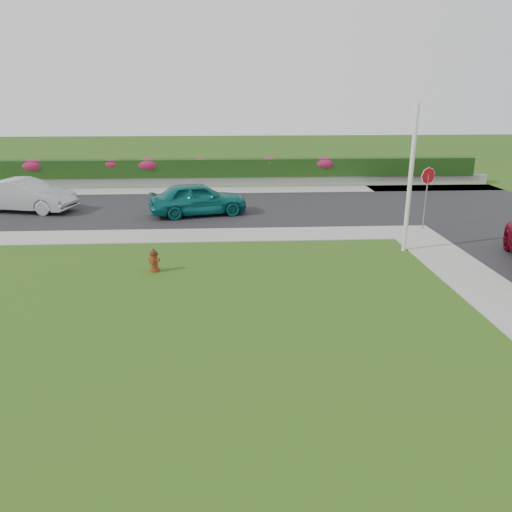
{
  "coord_description": "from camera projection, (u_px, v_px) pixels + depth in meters",
  "views": [
    {
      "loc": [
        -0.69,
        -10.9,
        5.6
      ],
      "look_at": [
        0.12,
        3.44,
        0.9
      ],
      "focal_mm": 35.0,
      "sensor_mm": 36.0,
      "label": 1
    }
  ],
  "objects": [
    {
      "name": "curb_corner",
      "position": [
        411.0,
        232.0,
        21.04
      ],
      "size": [
        2.0,
        2.0,
        0.04
      ],
      "primitive_type": "cube",
      "color": "gray",
      "rests_on": "ground"
    },
    {
      "name": "sedan_silver",
      "position": [
        25.0,
        195.0,
        24.45
      ],
      "size": [
        5.08,
        2.8,
        1.59
      ],
      "primitive_type": "imported",
      "rotation": [
        0.0,
        0.0,
        1.33
      ],
      "color": "#A9ABB1",
      "rests_on": "street_far"
    },
    {
      "name": "flower_clump_b",
      "position": [
        112.0,
        164.0,
        30.71
      ],
      "size": [
        1.28,
        0.82,
        0.64
      ],
      "primitive_type": "ellipsoid",
      "color": "#A71C45",
      "rests_on": "hedge"
    },
    {
      "name": "flower_clump_d",
      "position": [
        201.0,
        163.0,
        30.99
      ],
      "size": [
        1.09,
        0.7,
        0.55
      ],
      "primitive_type": "ellipsoid",
      "color": "#A71C45",
      "rests_on": "hedge"
    },
    {
      "name": "utility_pole",
      "position": [
        410.0,
        180.0,
        17.82
      ],
      "size": [
        0.16,
        0.16,
        5.29
      ],
      "primitive_type": "cylinder",
      "color": "silver",
      "rests_on": "ground"
    },
    {
      "name": "street_far",
      "position": [
        143.0,
        209.0,
        25.14
      ],
      "size": [
        26.0,
        8.0,
        0.04
      ],
      "primitive_type": "cube",
      "color": "black",
      "rests_on": "ground"
    },
    {
      "name": "sidewalk_beyond",
      "position": [
        223.0,
        190.0,
        30.1
      ],
      "size": [
        34.0,
        2.0,
        0.04
      ],
      "primitive_type": "cube",
      "color": "gray",
      "rests_on": "ground"
    },
    {
      "name": "sedan_teal",
      "position": [
        198.0,
        198.0,
        23.76
      ],
      "size": [
        4.9,
        2.86,
        1.57
      ],
      "primitive_type": "imported",
      "rotation": [
        0.0,
        0.0,
        1.8
      ],
      "color": "#0C6161",
      "rests_on": "street_far"
    },
    {
      "name": "fire_hydrant",
      "position": [
        154.0,
        261.0,
        16.37
      ],
      "size": [
        0.4,
        0.38,
        0.77
      ],
      "rotation": [
        0.0,
        0.0,
        -0.39
      ],
      "color": "#561D0D",
      "rests_on": "ground"
    },
    {
      "name": "stop_sign",
      "position": [
        427.0,
        183.0,
        20.92
      ],
      "size": [
        0.69,
        0.27,
        2.68
      ],
      "rotation": [
        0.0,
        0.0,
        -0.04
      ],
      "color": "slate",
      "rests_on": "ground"
    },
    {
      "name": "hedge",
      "position": [
        223.0,
        168.0,
        31.26
      ],
      "size": [
        32.0,
        0.9,
        1.1
      ],
      "primitive_type": "cube",
      "color": "black",
      "rests_on": "retaining_wall"
    },
    {
      "name": "ground",
      "position": [
        259.0,
        335.0,
        12.13
      ],
      "size": [
        120.0,
        120.0,
        0.0
      ],
      "primitive_type": "plane",
      "color": "black",
      "rests_on": "ground"
    },
    {
      "name": "flower_clump_e",
      "position": [
        269.0,
        162.0,
        31.22
      ],
      "size": [
        1.11,
        0.72,
        0.56
      ],
      "primitive_type": "ellipsoid",
      "color": "#A71C45",
      "rests_on": "hedge"
    },
    {
      "name": "flower_clump_f",
      "position": [
        324.0,
        163.0,
        31.43
      ],
      "size": [
        1.52,
        0.98,
        0.76
      ],
      "primitive_type": "ellipsoid",
      "color": "#A71C45",
      "rests_on": "hedge"
    },
    {
      "name": "flower_clump_a",
      "position": [
        33.0,
        165.0,
        30.47
      ],
      "size": [
        1.55,
        1.0,
        0.77
      ],
      "primitive_type": "ellipsoid",
      "color": "#A71C45",
      "rests_on": "hedge"
    },
    {
      "name": "flower_clump_c",
      "position": [
        148.0,
        165.0,
        30.85
      ],
      "size": [
        1.55,
        1.0,
        0.77
      ],
      "primitive_type": "ellipsoid",
      "color": "#A71C45",
      "rests_on": "hedge"
    },
    {
      "name": "sidewalk_far",
      "position": [
        99.0,
        237.0,
        20.34
      ],
      "size": [
        24.0,
        2.0,
        0.04
      ],
      "primitive_type": "cube",
      "color": "gray",
      "rests_on": "ground"
    },
    {
      "name": "retaining_wall",
      "position": [
        223.0,
        181.0,
        31.43
      ],
      "size": [
        34.0,
        0.4,
        0.6
      ],
      "primitive_type": "cube",
      "color": "gray",
      "rests_on": "ground"
    }
  ]
}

